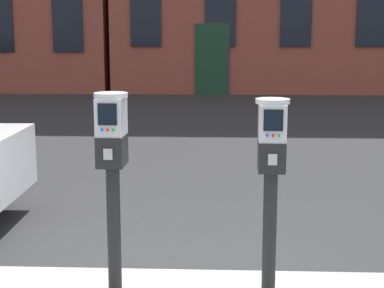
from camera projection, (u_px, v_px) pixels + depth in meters
parking_meter_near_kerb at (112, 157)px, 3.93m from camera, size 0.22×0.25×1.33m
parking_meter_twin_adjacent at (271, 161)px, 3.89m from camera, size 0.22×0.25×1.29m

